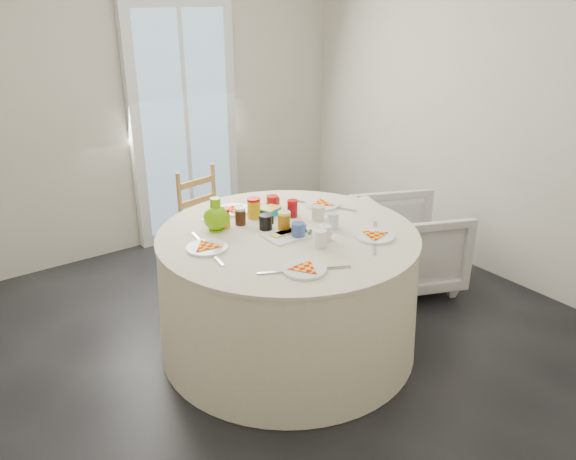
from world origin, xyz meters
TOP-DOWN VIEW (x-y plane):
  - floor at (0.00, 0.00)m, footprint 4.00×4.00m
  - wall_back at (0.00, 2.00)m, footprint 4.00×0.02m
  - wall_right at (2.00, 0.00)m, footprint 0.02×4.00m
  - glass_door at (0.40, 1.95)m, footprint 1.00×0.08m
  - table at (0.06, -0.04)m, footprint 1.62×1.62m
  - wooden_chair at (0.14, 1.06)m, footprint 0.46×0.44m
  - armchair at (1.29, 0.08)m, footprint 0.90×0.92m
  - place_settings at (0.06, -0.04)m, footprint 1.32×1.32m
  - jar_cluster at (0.01, 0.20)m, footprint 0.56×0.40m
  - butter_tub at (0.14, 0.26)m, footprint 0.15×0.13m
  - green_pitcher at (-0.26, 0.25)m, footprint 0.19×0.19m
  - cheese_platter at (0.05, -0.09)m, footprint 0.31×0.20m
  - mugs_glasses at (0.17, -0.04)m, footprint 0.79×0.79m

SIDE VIEW (x-z plane):
  - floor at x=0.00m, z-range 0.00..0.00m
  - table at x=0.06m, z-range -0.04..0.79m
  - armchair at x=1.29m, z-range 0.02..0.76m
  - wooden_chair at x=0.14m, z-range 0.03..0.91m
  - place_settings at x=0.06m, z-range 0.76..0.78m
  - cheese_platter at x=0.05m, z-range 0.75..0.79m
  - butter_tub at x=0.14m, z-range 0.76..0.81m
  - mugs_glasses at x=0.17m, z-range 0.75..0.87m
  - jar_cluster at x=0.01m, z-range 0.75..0.89m
  - green_pitcher at x=-0.26m, z-range 0.77..0.97m
  - glass_door at x=0.40m, z-range 0.00..2.10m
  - wall_back at x=0.00m, z-range 0.00..2.60m
  - wall_right at x=2.00m, z-range 0.00..2.60m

